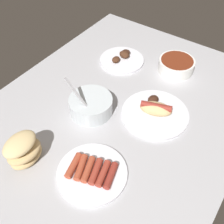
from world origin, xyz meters
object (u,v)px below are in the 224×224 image
Objects in this scene: plate_grilled_meat at (122,59)px; bowl_coleslaw at (91,105)px; bowl_chili at (176,65)px; plate_hotdog_assembled at (155,111)px; plate_sausages at (92,172)px; bread_stack at (23,150)px.

bowl_coleslaw is (32.56, 7.80, 2.56)cm from plate_grilled_meat.
plate_hotdog_assembled is at bearing 10.68° from bowl_chili.
bowl_chili is (-27.91, -5.26, 1.30)cm from plate_hotdog_assembled.
plate_hotdog_assembled is 28.43cm from bowl_chili.
bowl_chili is 42.86cm from bowl_coleslaw.
bowl_coleslaw reaches higher than bowl_chili.
plate_grilled_meat is 1.24× the size of bowl_coleslaw.
plate_sausages is at bearing 1.44° from bowl_chili.
plate_grilled_meat is 24.10cm from bowl_chili.
plate_hotdog_assembled is at bearing 173.56° from plate_sausages.
bowl_chili is at bearing 108.43° from plate_grilled_meat.
bread_stack is at bearing -30.23° from plate_hotdog_assembled.
plate_grilled_meat is 0.90× the size of plate_sausages.
bowl_chili is at bearing 164.87° from bread_stack.
bread_stack reaches higher than plate_sausages.
plate_grilled_meat is at bearing -155.52° from plate_sausages.
bowl_coleslaw is 1.27× the size of bread_stack.
bowl_chili is 0.69× the size of plate_sausages.
bowl_chili is (-7.59, 22.78, 2.01)cm from plate_grilled_meat.
plate_grilled_meat is at bearing -71.57° from bowl_chili.
bowl_coleslaw is at bearing -20.47° from bowl_chili.
bowl_chili is 0.95× the size of bowl_coleslaw.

